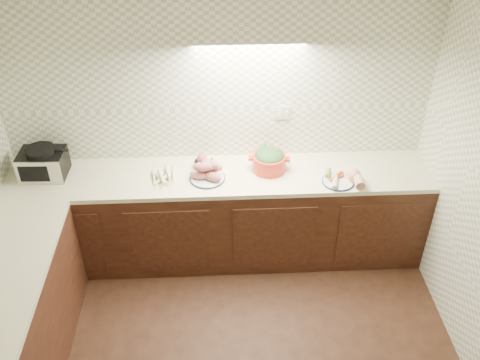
{
  "coord_description": "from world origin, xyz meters",
  "views": [
    {
      "loc": [
        -0.01,
        -2.19,
        3.52
      ],
      "look_at": [
        0.16,
        1.25,
        1.02
      ],
      "focal_mm": 40.0,
      "sensor_mm": 36.0,
      "label": 1
    }
  ],
  "objects_px": {
    "sweet_potato_plate": "(208,171)",
    "onion_bowl": "(204,162)",
    "toaster_oven": "(43,163)",
    "veg_plate": "(346,178)",
    "dutch_oven": "(269,160)",
    "parsnip_pile": "(161,176)"
  },
  "relations": [
    {
      "from": "parsnip_pile",
      "to": "onion_bowl",
      "type": "bearing_deg",
      "value": 24.42
    },
    {
      "from": "onion_bowl",
      "to": "veg_plate",
      "type": "xyz_separation_m",
      "value": [
        1.17,
        -0.28,
        -0.0
      ]
    },
    {
      "from": "sweet_potato_plate",
      "to": "onion_bowl",
      "type": "distance_m",
      "value": 0.17
    },
    {
      "from": "onion_bowl",
      "to": "veg_plate",
      "type": "distance_m",
      "value": 1.21
    },
    {
      "from": "toaster_oven",
      "to": "sweet_potato_plate",
      "type": "distance_m",
      "value": 1.38
    },
    {
      "from": "sweet_potato_plate",
      "to": "dutch_oven",
      "type": "relative_size",
      "value": 0.85
    },
    {
      "from": "onion_bowl",
      "to": "dutch_oven",
      "type": "bearing_deg",
      "value": -6.55
    },
    {
      "from": "toaster_oven",
      "to": "parsnip_pile",
      "type": "xyz_separation_m",
      "value": [
        0.98,
        -0.11,
        -0.09
      ]
    },
    {
      "from": "parsnip_pile",
      "to": "onion_bowl",
      "type": "distance_m",
      "value": 0.39
    },
    {
      "from": "toaster_oven",
      "to": "onion_bowl",
      "type": "relative_size",
      "value": 2.26
    },
    {
      "from": "sweet_potato_plate",
      "to": "veg_plate",
      "type": "relative_size",
      "value": 0.91
    },
    {
      "from": "dutch_oven",
      "to": "toaster_oven",
      "type": "bearing_deg",
      "value": -173.78
    },
    {
      "from": "toaster_oven",
      "to": "veg_plate",
      "type": "relative_size",
      "value": 1.12
    },
    {
      "from": "parsnip_pile",
      "to": "toaster_oven",
      "type": "bearing_deg",
      "value": 173.55
    },
    {
      "from": "toaster_oven",
      "to": "veg_plate",
      "type": "distance_m",
      "value": 2.52
    },
    {
      "from": "dutch_oven",
      "to": "veg_plate",
      "type": "xyz_separation_m",
      "value": [
        0.62,
        -0.21,
        -0.05
      ]
    },
    {
      "from": "onion_bowl",
      "to": "sweet_potato_plate",
      "type": "bearing_deg",
      "value": -78.8
    },
    {
      "from": "dutch_oven",
      "to": "veg_plate",
      "type": "height_order",
      "value": "dutch_oven"
    },
    {
      "from": "parsnip_pile",
      "to": "dutch_oven",
      "type": "height_order",
      "value": "dutch_oven"
    },
    {
      "from": "parsnip_pile",
      "to": "veg_plate",
      "type": "distance_m",
      "value": 1.53
    },
    {
      "from": "sweet_potato_plate",
      "to": "dutch_oven",
      "type": "distance_m",
      "value": 0.54
    },
    {
      "from": "toaster_oven",
      "to": "veg_plate",
      "type": "xyz_separation_m",
      "value": [
        2.51,
        -0.23,
        -0.08
      ]
    }
  ]
}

